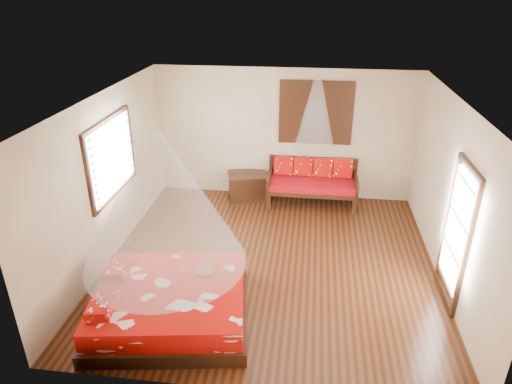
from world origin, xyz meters
The scene contains 10 objects.
room centered at (0.00, 0.00, 1.40)m, with size 5.54×5.54×2.84m.
bed centered at (-1.28, -1.60, 0.25)m, with size 2.41×2.23×0.64m.
daybed centered at (0.64, 2.39, 0.52)m, with size 1.89×0.84×0.97m.
storage_chest centered at (-0.75, 2.45, 0.29)m, with size 0.96×0.80×0.57m.
shutter_panel centered at (0.64, 2.72, 1.90)m, with size 1.52×0.06×1.32m.
window_left centered at (-2.71, 0.20, 1.70)m, with size 0.10×1.74×1.34m.
glazed_door centered at (2.72, -0.60, 1.07)m, with size 0.08×1.02×2.16m.
wine_tray centered at (-0.86, -1.14, 0.56)m, with size 0.28×0.28×0.23m.
mosquito_net_main centered at (-1.26, -1.60, 1.85)m, with size 2.16×2.16×1.80m, color white.
mosquito_net_daybed centered at (0.64, 2.25, 2.00)m, with size 0.83×0.83×1.50m, color white.
Camera 1 is at (0.59, -6.57, 4.40)m, focal length 32.00 mm.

